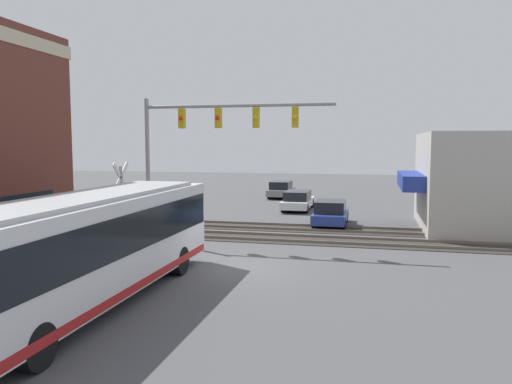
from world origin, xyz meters
The scene contains 10 objects.
ground_plane centered at (0.00, 0.00, 0.00)m, with size 120.00×120.00×0.00m, color #4C4C4F.
shop_building centered at (11.25, -11.32, 2.61)m, with size 8.66×8.94×5.21m.
city_bus centered at (-5.01, 2.80, 1.77)m, with size 11.72×2.59×3.20m.
traffic_signal_gantry centered at (4.34, 2.58, 5.14)m, with size 0.42×8.94×6.73m.
crossing_signal centered at (3.08, 6.30, 2.30)m, with size 1.41×1.18×3.81m.
rail_track_near centered at (6.00, 0.00, 0.03)m, with size 2.60×60.00×0.15m.
rail_track_far centered at (9.20, 0.00, 0.03)m, with size 2.60×60.00×0.15m.
parked_car_blue centered at (10.72, -2.60, 0.66)m, with size 4.25×1.82×1.43m.
parked_car_white centered at (16.88, 0.20, 0.64)m, with size 4.88×1.82×1.36m.
parked_car_grey centered at (24.60, 2.80, 0.67)m, with size 4.51×1.82×1.43m.
Camera 1 is at (-17.56, -4.92, 4.60)m, focal length 35.00 mm.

